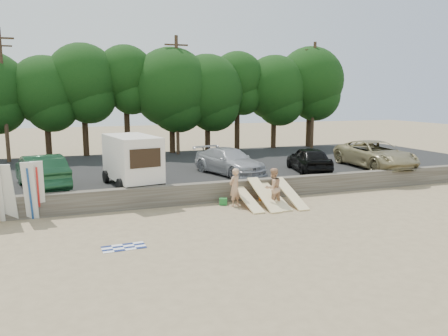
# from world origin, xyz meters

# --- Properties ---
(ground) EXTENTS (120.00, 120.00, 0.00)m
(ground) POSITION_xyz_m (0.00, 0.00, 0.00)
(ground) COLOR tan
(ground) RESTS_ON ground
(seawall) EXTENTS (44.00, 0.50, 1.00)m
(seawall) POSITION_xyz_m (0.00, 3.00, 0.50)
(seawall) COLOR #6B6356
(seawall) RESTS_ON ground
(parking_lot) EXTENTS (44.00, 14.50, 0.70)m
(parking_lot) POSITION_xyz_m (0.00, 10.50, 0.35)
(parking_lot) COLOR #282828
(parking_lot) RESTS_ON ground
(treeline) EXTENTS (33.85, 6.37, 8.85)m
(treeline) POSITION_xyz_m (0.97, 17.33, 6.12)
(treeline) COLOR #382616
(treeline) RESTS_ON parking_lot
(utility_poles) EXTENTS (25.80, 0.26, 9.00)m
(utility_poles) POSITION_xyz_m (2.00, 16.00, 5.43)
(utility_poles) COLOR #473321
(utility_poles) RESTS_ON parking_lot
(box_trailer) EXTENTS (2.82, 4.27, 2.54)m
(box_trailer) POSITION_xyz_m (-3.08, 5.08, 2.13)
(box_trailer) COLOR white
(box_trailer) RESTS_ON parking_lot
(car_1) EXTENTS (2.87, 5.38, 1.68)m
(car_1) POSITION_xyz_m (-7.40, 5.84, 1.54)
(car_1) COLOR #163E23
(car_1) RESTS_ON parking_lot
(car_2) EXTENTS (3.53, 5.56, 1.50)m
(car_2) POSITION_xyz_m (2.70, 6.42, 1.45)
(car_2) COLOR #AAA9AF
(car_2) RESTS_ON parking_lot
(car_3) EXTENTS (2.69, 4.73, 1.52)m
(car_3) POSITION_xyz_m (7.50, 5.59, 1.46)
(car_3) COLOR black
(car_3) RESTS_ON parking_lot
(car_4) EXTENTS (3.09, 6.21, 1.69)m
(car_4) POSITION_xyz_m (12.25, 5.43, 1.55)
(car_4) COLOR #988B61
(car_4) RESTS_ON parking_lot
(surfboard_upright_5) EXTENTS (0.61, 0.84, 2.52)m
(surfboard_upright_5) POSITION_xyz_m (-8.56, 2.48, 1.26)
(surfboard_upright_5) COLOR silver
(surfboard_upright_5) RESTS_ON ground
(surfboard_upright_6) EXTENTS (0.57, 0.67, 2.55)m
(surfboard_upright_6) POSITION_xyz_m (-7.73, 2.50, 1.28)
(surfboard_upright_6) COLOR silver
(surfboard_upright_6) RESTS_ON ground
(surfboard_upright_7) EXTENTS (0.52, 0.63, 2.55)m
(surfboard_upright_7) POSITION_xyz_m (-7.41, 2.65, 1.28)
(surfboard_upright_7) COLOR silver
(surfboard_upright_7) RESTS_ON ground
(surfboard_low_0) EXTENTS (0.56, 2.92, 0.81)m
(surfboard_low_0) POSITION_xyz_m (1.80, 1.58, 0.41)
(surfboard_low_0) COLOR #F8DD9C
(surfboard_low_0) RESTS_ON ground
(surfboard_low_1) EXTENTS (0.56, 2.82, 1.16)m
(surfboard_low_1) POSITION_xyz_m (2.56, 1.35, 0.58)
(surfboard_low_1) COLOR #F8DD9C
(surfboard_low_1) RESTS_ON ground
(surfboard_low_2) EXTENTS (0.56, 2.90, 0.89)m
(surfboard_low_2) POSITION_xyz_m (3.15, 1.48, 0.45)
(surfboard_low_2) COLOR #F8DD9C
(surfboard_low_2) RESTS_ON ground
(surfboard_low_3) EXTENTS (0.56, 2.85, 1.08)m
(surfboard_low_3) POSITION_xyz_m (3.96, 1.30, 0.54)
(surfboard_low_3) COLOR #F8DD9C
(surfboard_low_3) RESTS_ON ground
(beachgoer_a) EXTENTS (0.79, 0.70, 1.83)m
(beachgoer_a) POSITION_xyz_m (1.28, 1.88, 0.91)
(beachgoer_a) COLOR tan
(beachgoer_a) RESTS_ON ground
(beachgoer_b) EXTENTS (1.05, 0.90, 1.88)m
(beachgoer_b) POSITION_xyz_m (2.90, 1.06, 0.94)
(beachgoer_b) COLOR tan
(beachgoer_b) RESTS_ON ground
(cooler) EXTENTS (0.46, 0.41, 0.32)m
(cooler) POSITION_xyz_m (0.83, 2.26, 0.16)
(cooler) COLOR #217C30
(cooler) RESTS_ON ground
(gear_bag) EXTENTS (0.36, 0.33, 0.22)m
(gear_bag) POSITION_xyz_m (2.95, 2.40, 0.11)
(gear_bag) COLOR orange
(gear_bag) RESTS_ON ground
(beach_towel) EXTENTS (1.57, 1.57, 0.00)m
(beach_towel) POSITION_xyz_m (-4.47, -2.22, 0.01)
(beach_towel) COLOR white
(beach_towel) RESTS_ON ground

